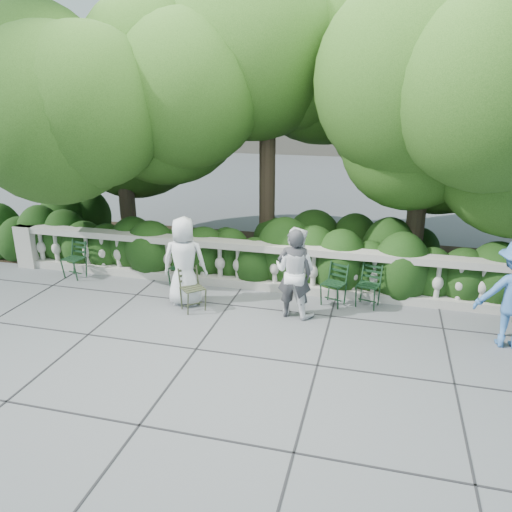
% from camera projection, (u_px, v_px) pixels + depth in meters
% --- Properties ---
extents(ground, '(90.00, 90.00, 0.00)m').
position_uv_depth(ground, '(242.00, 326.00, 8.98)').
color(ground, '#54565C').
rests_on(ground, ground).
extents(balustrade, '(12.00, 0.44, 1.00)m').
position_uv_depth(balustrade, '(266.00, 267.00, 10.47)').
color(balustrade, '#9E998E').
rests_on(balustrade, ground).
extents(shrub_hedge, '(15.00, 2.60, 1.70)m').
position_uv_depth(shrub_hedge, '(277.00, 269.00, 11.73)').
color(shrub_hedge, black).
rests_on(shrub_hedge, ground).
extents(tree_canopy, '(15.04, 6.52, 6.78)m').
position_uv_depth(tree_canopy, '(314.00, 92.00, 10.45)').
color(tree_canopy, '#3F3023').
rests_on(tree_canopy, ground).
extents(chair_a, '(0.53, 0.56, 0.84)m').
position_uv_depth(chair_a, '(178.00, 290.00, 10.58)').
color(chair_a, black).
rests_on(chair_a, ground).
extents(chair_b, '(0.51, 0.55, 0.84)m').
position_uv_depth(chair_b, '(71.00, 279.00, 11.12)').
color(chair_b, black).
rests_on(chair_b, ground).
extents(chair_c, '(0.58, 0.60, 0.84)m').
position_uv_depth(chair_c, '(329.00, 307.00, 9.74)').
color(chair_c, black).
rests_on(chair_c, ground).
extents(chair_d, '(0.54, 0.57, 0.84)m').
position_uv_depth(chair_d, '(365.00, 309.00, 9.67)').
color(chair_d, black).
rests_on(chair_d, ground).
extents(chair_weathered, '(0.65, 0.65, 0.84)m').
position_uv_depth(chair_weathered, '(197.00, 313.00, 9.51)').
color(chair_weathered, black).
rests_on(chair_weathered, ground).
extents(person_businessman, '(0.94, 0.70, 1.76)m').
position_uv_depth(person_businessman, '(184.00, 261.00, 9.64)').
color(person_businessman, silver).
rests_on(person_businessman, ground).
extents(person_woman_grey, '(0.66, 0.47, 1.71)m').
position_uv_depth(person_woman_grey, '(294.00, 274.00, 9.08)').
color(person_woman_grey, '#38383C').
rests_on(person_woman_grey, ground).
extents(person_casual_man, '(0.99, 0.87, 1.70)m').
position_uv_depth(person_casual_man, '(295.00, 271.00, 9.20)').
color(person_casual_man, white).
rests_on(person_casual_man, ground).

